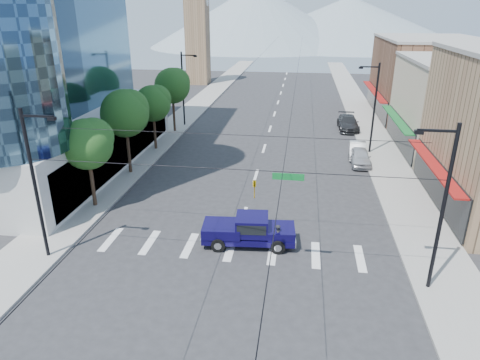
{
  "coord_description": "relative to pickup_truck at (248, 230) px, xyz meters",
  "views": [
    {
      "loc": [
        3.66,
        -21.08,
        13.83
      ],
      "look_at": [
        -0.18,
        5.45,
        3.0
      ],
      "focal_mm": 32.0,
      "sensor_mm": 36.0,
      "label": 1
    }
  ],
  "objects": [
    {
      "name": "pickup_truck",
      "position": [
        0.0,
        0.0,
        0.0
      ],
      "size": [
        5.96,
        2.63,
        1.97
      ],
      "rotation": [
        0.0,
        0.0,
        0.08
      ],
      "color": "#0D083E",
      "rests_on": "ground"
    },
    {
      "name": "ground",
      "position": [
        -0.81,
        -2.2,
        -1.02
      ],
      "size": [
        160.0,
        160.0,
        0.0
      ],
      "primitive_type": "plane",
      "color": "#28282B",
      "rests_on": "ground"
    },
    {
      "name": "mountain_left",
      "position": [
        -15.81,
        147.8,
        9.98
      ],
      "size": [
        80.0,
        80.0,
        22.0
      ],
      "primitive_type": "cone",
      "color": "gray",
      "rests_on": "ground"
    },
    {
      "name": "sidewalk_left",
      "position": [
        -12.81,
        37.8,
        -0.95
      ],
      "size": [
        4.0,
        120.0,
        0.15
      ],
      "primitive_type": "cube",
      "color": "gray",
      "rests_on": "ground"
    },
    {
      "name": "tree_midnear",
      "position": [
        -11.88,
        10.9,
        4.57
      ],
      "size": [
        4.09,
        4.09,
        7.52
      ],
      "color": "black",
      "rests_on": "ground"
    },
    {
      "name": "parked_car_near",
      "position": [
        8.59,
        16.17,
        -0.26
      ],
      "size": [
        1.88,
        4.52,
        1.53
      ],
      "primitive_type": "imported",
      "rotation": [
        0.0,
        0.0,
        0.02
      ],
      "color": "#B3B4B8",
      "rests_on": "ground"
    },
    {
      "name": "pedestrian",
      "position": [
        1.9,
        -0.37,
        -0.18
      ],
      "size": [
        0.45,
        0.65,
        1.68
      ],
      "primitive_type": "imported",
      "rotation": [
        0.0,
        0.0,
        1.48
      ],
      "color": "black",
      "rests_on": "ground"
    },
    {
      "name": "clock_tower",
      "position": [
        -17.31,
        59.8,
        9.62
      ],
      "size": [
        4.8,
        4.8,
        20.4
      ],
      "color": "#8C6B4C",
      "rests_on": "ground"
    },
    {
      "name": "lamp_pole_ne",
      "position": [
        9.86,
        19.8,
        3.92
      ],
      "size": [
        2.0,
        0.25,
        9.0
      ],
      "color": "black",
      "rests_on": "ground"
    },
    {
      "name": "signal_rig",
      "position": [
        -0.62,
        -3.2,
        3.62
      ],
      "size": [
        21.8,
        0.2,
        9.0
      ],
      "color": "black",
      "rests_on": "ground"
    },
    {
      "name": "mountain_right",
      "position": [
        19.19,
        157.8,
        7.98
      ],
      "size": [
        90.0,
        90.0,
        18.0
      ],
      "primitive_type": "cone",
      "color": "gray",
      "rests_on": "ground"
    },
    {
      "name": "shop_mid",
      "position": [
        19.19,
        21.8,
        3.48
      ],
      "size": [
        12.0,
        14.0,
        9.0
      ],
      "primitive_type": "cube",
      "color": "tan",
      "rests_on": "ground"
    },
    {
      "name": "sidewalk_right",
      "position": [
        11.19,
        37.8,
        -0.95
      ],
      "size": [
        4.0,
        120.0,
        0.15
      ],
      "primitive_type": "cube",
      "color": "gray",
      "rests_on": "ground"
    },
    {
      "name": "parked_car_mid",
      "position": [
        8.59,
        18.4,
        -0.3
      ],
      "size": [
        1.89,
        4.52,
        1.45
      ],
      "primitive_type": "imported",
      "rotation": [
        0.0,
        0.0,
        -0.08
      ],
      "color": "silver",
      "rests_on": "ground"
    },
    {
      "name": "lamp_pole_nw",
      "position": [
        -11.47,
        27.8,
        3.92
      ],
      "size": [
        2.0,
        0.25,
        9.0
      ],
      "color": "black",
      "rests_on": "ground"
    },
    {
      "name": "parked_car_far",
      "position": [
        8.59,
        28.82,
        -0.19
      ],
      "size": [
        2.45,
        5.79,
        1.67
      ],
      "primitive_type": "imported",
      "rotation": [
        0.0,
        0.0,
        0.02
      ],
      "color": "#2C2C2F",
      "rests_on": "ground"
    },
    {
      "name": "tree_far",
      "position": [
        -11.88,
        24.9,
        4.57
      ],
      "size": [
        4.09,
        4.09,
        7.52
      ],
      "color": "black",
      "rests_on": "ground"
    },
    {
      "name": "shop_far",
      "position": [
        19.19,
        37.8,
        3.98
      ],
      "size": [
        12.0,
        18.0,
        10.0
      ],
      "primitive_type": "cube",
      "color": "brown",
      "rests_on": "ground"
    },
    {
      "name": "tree_near",
      "position": [
        -11.88,
        3.9,
        3.97
      ],
      "size": [
        3.65,
        3.64,
        6.71
      ],
      "color": "black",
      "rests_on": "ground"
    },
    {
      "name": "tree_midfar",
      "position": [
        -11.88,
        17.9,
        3.97
      ],
      "size": [
        3.65,
        3.64,
        6.71
      ],
      "color": "black",
      "rests_on": "ground"
    }
  ]
}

